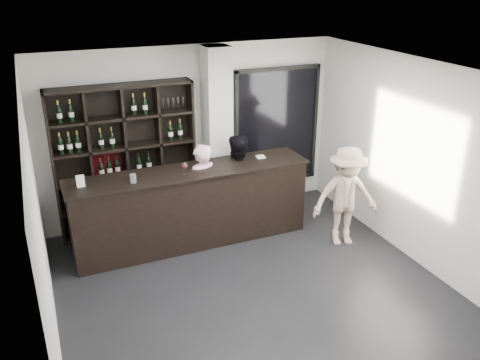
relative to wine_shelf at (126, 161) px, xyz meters
name	(u,v)px	position (x,y,z in m)	size (l,w,h in m)	color
floor	(260,298)	(1.15, -2.57, -1.20)	(5.00, 5.50, 0.01)	black
wine_shelf	(126,161)	(0.00, 0.00, 0.00)	(2.20, 0.35, 2.40)	black
structural_column	(217,136)	(1.50, -0.10, 0.25)	(0.40, 0.40, 2.90)	silver
glass_panel	(277,127)	(2.70, 0.12, 0.20)	(1.60, 0.08, 2.10)	black
tasting_counter	(192,207)	(0.80, -0.82, -0.59)	(3.67, 0.75, 1.21)	black
taster_pink	(202,192)	(1.00, -0.72, -0.42)	(0.57, 0.37, 1.56)	#FFCAD2
taster_black	(236,183)	(1.61, -0.63, -0.40)	(0.78, 0.61, 1.60)	black
customer	(346,197)	(2.95, -1.75, -0.41)	(1.02, 0.59, 1.58)	tan
wine_glass	(185,167)	(0.68, -0.93, 0.12)	(0.09, 0.09, 0.21)	white
spit_cup	(133,178)	(-0.08, -0.95, 0.07)	(0.09, 0.09, 0.12)	#A5B3C6
napkin_stack	(261,157)	(2.00, -0.72, 0.02)	(0.13, 0.13, 0.02)	white
card_stand	(80,181)	(-0.78, -0.82, 0.10)	(0.11, 0.05, 0.16)	white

